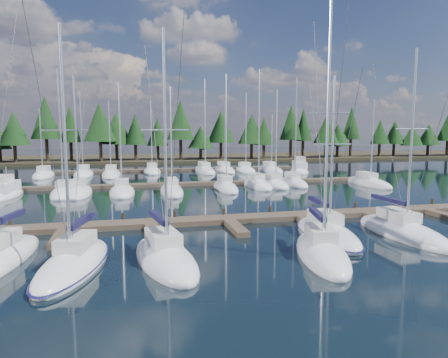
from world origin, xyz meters
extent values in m
plane|color=black|center=(0.00, 30.00, 0.00)|extent=(260.00, 260.00, 0.00)
cube|color=#312B1B|center=(0.00, 90.00, 0.30)|extent=(220.00, 30.00, 0.60)
cube|color=brown|center=(0.00, 18.00, 0.20)|extent=(44.00, 2.00, 0.40)
cube|color=brown|center=(-12.00, 15.00, 0.20)|extent=(0.90, 4.00, 0.40)
cube|color=brown|center=(-6.00, 15.00, 0.20)|extent=(0.90, 4.00, 0.40)
cube|color=brown|center=(0.00, 15.00, 0.20)|extent=(0.90, 4.00, 0.40)
cube|color=brown|center=(6.00, 15.00, 0.20)|extent=(0.90, 4.00, 0.40)
cube|color=brown|center=(12.00, 15.00, 0.20)|extent=(0.90, 4.00, 0.40)
cube|color=brown|center=(18.00, 15.00, 0.20)|extent=(0.90, 4.00, 0.40)
cylinder|color=black|center=(-16.00, 19.00, 0.45)|extent=(0.26, 0.26, 0.90)
cylinder|color=black|center=(-12.00, 19.00, 0.45)|extent=(0.26, 0.26, 0.90)
cylinder|color=black|center=(-8.00, 19.00, 0.45)|extent=(0.26, 0.26, 0.90)
cylinder|color=black|center=(-4.00, 19.00, 0.45)|extent=(0.26, 0.26, 0.90)
cylinder|color=black|center=(0.00, 19.00, 0.45)|extent=(0.26, 0.26, 0.90)
cylinder|color=black|center=(4.00, 19.00, 0.45)|extent=(0.26, 0.26, 0.90)
cylinder|color=black|center=(8.00, 19.00, 0.45)|extent=(0.26, 0.26, 0.90)
cylinder|color=black|center=(12.00, 19.00, 0.45)|extent=(0.26, 0.26, 0.90)
cylinder|color=black|center=(16.00, 19.00, 0.45)|extent=(0.26, 0.26, 0.90)
cylinder|color=black|center=(20.00, 19.00, 0.45)|extent=(0.26, 0.26, 0.90)
cube|color=brown|center=(0.00, 40.00, 0.20)|extent=(50.00, 1.80, 0.40)
cube|color=brown|center=(0.00, 60.00, 0.20)|extent=(46.00, 1.80, 0.40)
cylinder|color=silver|center=(-14.36, 12.14, 2.10)|extent=(0.98, 4.44, 0.12)
cube|color=black|center=(-14.36, 12.14, 2.25)|extent=(1.17, 4.28, 0.30)
cylinder|color=#3F3F44|center=(-14.27, 12.59, 7.77)|extent=(1.08, 5.35, 14.16)
ellipsoid|color=white|center=(-10.39, 9.24, 0.15)|extent=(4.44, 8.66, 1.90)
cube|color=beige|center=(-10.30, 9.65, 1.35)|extent=(2.01, 2.91, 0.70)
cylinder|color=silver|center=(-10.49, 8.84, 6.67)|extent=(0.19, 0.19, 11.35)
cylinder|color=silver|center=(-10.07, 10.61, 2.10)|extent=(0.95, 3.58, 0.12)
cube|color=black|center=(-10.07, 10.61, 2.25)|extent=(1.13, 3.47, 0.30)
cylinder|color=silver|center=(-10.49, 8.84, 7.24)|extent=(2.32, 0.61, 0.07)
cylinder|color=#3F3F44|center=(-10.89, 7.11, 6.52)|extent=(0.85, 3.50, 11.66)
cylinder|color=#3F3F44|center=(-9.99, 10.98, 6.52)|extent=(1.03, 4.31, 11.66)
ellipsoid|color=#0E0C40|center=(-10.39, 9.24, 0.22)|extent=(4.62, 9.01, 0.18)
ellipsoid|color=white|center=(-5.63, 9.08, 0.15)|extent=(4.17, 8.57, 1.90)
cube|color=beige|center=(-5.71, 9.49, 1.35)|extent=(1.97, 2.85, 0.70)
cylinder|color=silver|center=(-5.56, 8.68, 6.69)|extent=(0.19, 0.19, 11.38)
cylinder|color=silver|center=(-5.88, 10.46, 2.10)|extent=(0.74, 3.58, 0.12)
cube|color=black|center=(-5.88, 10.46, 2.25)|extent=(0.94, 3.46, 0.30)
cylinder|color=silver|center=(-5.56, 8.68, 7.26)|extent=(2.49, 0.50, 0.07)
cylinder|color=#3F3F44|center=(-5.26, 6.94, 6.54)|extent=(0.64, 3.51, 11.69)
cylinder|color=#3F3F44|center=(-5.94, 10.82, 6.54)|extent=(0.78, 4.32, 11.69)
ellipsoid|color=white|center=(3.16, 7.98, 0.15)|extent=(4.35, 8.29, 1.90)
cube|color=beige|center=(3.26, 8.36, 1.35)|extent=(1.96, 2.79, 0.70)
cylinder|color=silver|center=(3.07, 7.59, 7.50)|extent=(0.19, 0.19, 13.00)
cylinder|color=silver|center=(3.48, 9.28, 2.10)|extent=(0.94, 3.41, 0.12)
cube|color=black|center=(3.48, 9.28, 2.25)|extent=(1.12, 3.31, 0.30)
cylinder|color=silver|center=(3.07, 7.59, 8.15)|extent=(2.25, 0.61, 0.07)
cylinder|color=#3F3F44|center=(2.67, 5.94, 7.35)|extent=(0.84, 3.34, 13.31)
cylinder|color=#3F3F44|center=(3.57, 9.63, 7.35)|extent=(1.02, 4.11, 13.31)
ellipsoid|color=white|center=(5.51, 11.84, 0.15)|extent=(3.41, 8.48, 1.90)
cube|color=beige|center=(5.54, 12.26, 1.35)|extent=(1.75, 2.76, 0.70)
cylinder|color=silver|center=(5.48, 11.43, 5.86)|extent=(0.17, 0.17, 9.72)
cylinder|color=silver|center=(5.60, 13.25, 2.10)|extent=(0.36, 3.65, 0.12)
cube|color=black|center=(5.60, 13.25, 2.25)|extent=(0.58, 3.50, 0.30)
cylinder|color=silver|center=(5.48, 11.43, 6.34)|extent=(2.58, 0.24, 0.07)
cylinder|color=#3F3F44|center=(5.36, 9.65, 5.71)|extent=(0.27, 3.59, 10.03)
cylinder|color=#3F3F44|center=(5.63, 13.62, 5.71)|extent=(0.32, 4.42, 10.03)
ellipsoid|color=#0E0C40|center=(5.51, 11.84, 0.22)|extent=(3.55, 8.81, 0.18)
ellipsoid|color=white|center=(10.84, 11.16, 0.15)|extent=(2.82, 9.27, 1.90)
cube|color=beige|center=(10.84, 11.62, 1.35)|extent=(1.54, 2.97, 0.70)
cylinder|color=silver|center=(10.84, 10.70, 6.76)|extent=(0.16, 0.16, 11.52)
cylinder|color=silver|center=(10.83, 12.73, 2.10)|extent=(0.14, 4.07, 0.12)
cube|color=black|center=(10.83, 12.73, 2.25)|extent=(0.37, 3.89, 0.30)
cylinder|color=silver|center=(10.84, 10.70, 7.34)|extent=(2.50, 0.08, 0.07)
cylinder|color=#3F3F44|center=(10.85, 8.71, 6.61)|extent=(0.05, 4.01, 11.83)
cylinder|color=#3F3F44|center=(10.83, 13.15, 6.61)|extent=(0.05, 4.93, 11.84)
ellipsoid|color=white|center=(-14.65, 34.60, 0.15)|extent=(2.77, 7.22, 1.90)
cube|color=beige|center=(-14.65, 34.96, 1.35)|extent=(1.52, 2.31, 0.70)
cylinder|color=silver|center=(-14.65, 34.24, 7.41)|extent=(0.16, 0.16, 12.82)
ellipsoid|color=white|center=(-13.12, 35.03, 0.15)|extent=(2.76, 8.41, 1.90)
cube|color=beige|center=(-13.12, 35.45, 1.35)|extent=(1.52, 2.69, 0.70)
cylinder|color=silver|center=(-13.12, 34.61, 7.08)|extent=(0.16, 0.16, 12.15)
ellipsoid|color=white|center=(-8.37, 34.34, 0.15)|extent=(2.82, 7.82, 1.90)
cube|color=beige|center=(-8.37, 34.73, 1.35)|extent=(1.55, 2.50, 0.70)
cylinder|color=silver|center=(-8.37, 33.95, 6.76)|extent=(0.16, 0.16, 11.52)
ellipsoid|color=white|center=(-2.74, 34.00, 0.15)|extent=(2.52, 8.94, 1.90)
cube|color=beige|center=(-2.74, 34.45, 1.35)|extent=(1.38, 2.86, 0.70)
cylinder|color=silver|center=(-2.74, 33.55, 6.58)|extent=(0.16, 0.16, 11.16)
ellipsoid|color=white|center=(4.00, 35.08, 0.15)|extent=(2.46, 8.21, 1.90)
cube|color=beige|center=(4.00, 35.49, 1.35)|extent=(1.35, 2.63, 0.70)
cylinder|color=silver|center=(4.00, 34.67, 7.45)|extent=(0.16, 0.16, 12.90)
ellipsoid|color=white|center=(8.59, 36.49, 0.15)|extent=(2.69, 8.61, 1.90)
cube|color=beige|center=(8.59, 36.92, 1.35)|extent=(1.48, 2.75, 0.70)
cylinder|color=silver|center=(8.59, 36.06, 7.93)|extent=(0.16, 0.16, 13.85)
ellipsoid|color=white|center=(10.85, 36.17, 0.15)|extent=(2.81, 7.04, 1.90)
cube|color=beige|center=(10.85, 36.52, 1.35)|extent=(1.55, 2.25, 0.70)
cylinder|color=silver|center=(10.85, 35.82, 6.69)|extent=(0.16, 0.16, 11.38)
ellipsoid|color=white|center=(13.81, 36.96, 0.15)|extent=(2.43, 7.50, 1.90)
cube|color=beige|center=(13.81, 37.34, 1.35)|extent=(1.34, 2.40, 0.70)
cylinder|color=silver|center=(13.81, 36.59, 7.51)|extent=(0.16, 0.16, 13.03)
ellipsoid|color=white|center=(23.62, 34.76, 0.15)|extent=(2.60, 9.64, 1.90)
cube|color=beige|center=(23.62, 35.25, 1.35)|extent=(1.43, 3.08, 0.70)
cylinder|color=silver|center=(23.62, 34.28, 6.13)|extent=(0.16, 0.16, 10.25)
ellipsoid|color=white|center=(-20.70, 54.85, 0.15)|extent=(2.89, 8.73, 1.90)
cube|color=beige|center=(-20.70, 55.28, 1.35)|extent=(1.59, 2.79, 0.70)
cylinder|color=silver|center=(-20.70, 54.41, 5.81)|extent=(0.16, 0.16, 9.61)
ellipsoid|color=white|center=(-14.78, 55.53, 0.15)|extent=(2.92, 9.31, 1.90)
cube|color=beige|center=(-14.78, 55.99, 1.35)|extent=(1.61, 2.98, 0.70)
cylinder|color=silver|center=(-14.78, 55.06, 7.20)|extent=(0.16, 0.16, 12.40)
ellipsoid|color=white|center=(-10.40, 54.02, 0.15)|extent=(2.89, 10.10, 1.90)
cube|color=beige|center=(-10.40, 54.52, 1.35)|extent=(1.59, 3.23, 0.70)
cylinder|color=silver|center=(-10.40, 53.51, 6.44)|extent=(0.16, 0.16, 10.88)
ellipsoid|color=white|center=(-3.75, 56.83, 0.15)|extent=(2.88, 8.17, 1.90)
cube|color=beige|center=(-3.75, 57.23, 1.35)|extent=(1.58, 2.61, 0.70)
cylinder|color=silver|center=(-3.75, 56.42, 6.65)|extent=(0.16, 0.16, 11.29)
ellipsoid|color=white|center=(5.43, 56.73, 0.15)|extent=(2.90, 11.97, 1.90)
cube|color=beige|center=(5.43, 57.33, 1.35)|extent=(1.59, 3.83, 0.70)
cylinder|color=silver|center=(5.43, 56.13, 8.52)|extent=(0.16, 0.16, 15.04)
ellipsoid|color=white|center=(9.01, 56.98, 0.15)|extent=(2.99, 10.14, 1.90)
cube|color=beige|center=(9.01, 57.48, 1.35)|extent=(1.64, 3.25, 0.70)
cylinder|color=silver|center=(9.01, 56.47, 6.79)|extent=(0.16, 0.16, 11.59)
ellipsoid|color=white|center=(12.40, 55.19, 0.15)|extent=(2.99, 7.68, 1.90)
cube|color=beige|center=(12.40, 55.57, 1.35)|extent=(1.64, 2.46, 0.70)
cylinder|color=silver|center=(12.40, 54.81, 7.36)|extent=(0.16, 0.16, 12.71)
ellipsoid|color=white|center=(17.20, 55.33, 0.15)|extent=(2.75, 9.99, 1.90)
cube|color=beige|center=(17.20, 55.83, 1.35)|extent=(1.51, 3.20, 0.70)
cylinder|color=silver|center=(17.20, 54.83, 5.57)|extent=(0.16, 0.16, 9.14)
ellipsoid|color=white|center=(-20.86, 35.22, 0.10)|extent=(3.48, 8.23, 1.60)
cube|color=white|center=(-20.86, 35.22, 1.16)|extent=(2.45, 4.58, 1.07)
cube|color=beige|center=(-20.91, 34.83, 2.04)|extent=(1.75, 2.94, 0.80)
cylinder|color=silver|center=(-20.78, 36.02, 2.58)|extent=(0.09, 0.09, 1.42)
ellipsoid|color=white|center=(21.46, 52.34, 0.10)|extent=(5.65, 9.44, 1.79)
cube|color=white|center=(21.46, 52.34, 1.29)|extent=(3.67, 5.38, 1.19)
cube|color=beige|center=(21.32, 51.92, 2.29)|extent=(2.54, 3.49, 0.90)
cylinder|color=silver|center=(21.74, 53.19, 2.88)|extent=(0.10, 0.10, 1.59)
cylinder|color=black|center=(-34.92, 83.40, 1.94)|extent=(0.70, 0.70, 2.67)
ellipsoid|color=black|center=(-34.42, 83.40, 4.68)|extent=(2.96, 2.96, 2.96)
cylinder|color=black|center=(-31.07, 80.20, 2.40)|extent=(0.70, 0.70, 3.61)
cone|color=black|center=(-31.07, 80.20, 7.71)|extent=(6.27, 6.27, 7.01)
ellipsoid|color=black|center=(-30.57, 80.20, 6.11)|extent=(3.76, 3.76, 3.76)
cylinder|color=black|center=(-25.34, 83.34, 3.01)|extent=(0.70, 0.70, 4.82)
cone|color=black|center=(-25.34, 83.34, 10.10)|extent=(6.40, 6.40, 9.37)
ellipsoid|color=black|center=(-24.84, 83.34, 7.96)|extent=(3.84, 3.84, 3.84)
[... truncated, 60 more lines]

